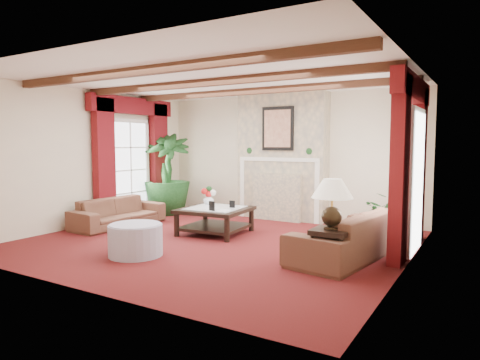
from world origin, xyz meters
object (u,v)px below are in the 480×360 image
Objects in this scene: sofa_left at (118,208)px; side_table at (331,250)px; sofa_right at (348,227)px; coffee_table at (215,221)px; potted_palm at (167,191)px; ottoman at (136,240)px.

sofa_left is 4.69m from side_table.
sofa_right is at bearing -85.92° from sofa_left.
side_table reaches higher than coffee_table.
potted_palm is 2.67× the size of ottoman.
ottoman is at bearing -56.70° from potted_palm.
sofa_right is at bearing -18.14° from potted_palm.
sofa_right is 1.11× the size of potted_palm.
sofa_left is at bearing -85.38° from potted_palm.
potted_palm is (-4.73, 1.55, 0.09)m from sofa_right.
potted_palm is (-0.13, 1.63, 0.15)m from sofa_left.
potted_palm reaches higher than side_table.
sofa_right is 4.19× the size of side_table.
coffee_table is 1.87m from ottoman.
side_table reaches higher than ottoman.
potted_palm is 3.77× the size of side_table.
ottoman is (-2.70, -1.55, -0.21)m from sofa_right.
sofa_right is 4.98m from potted_palm.
coffee_table is (2.05, 0.40, -0.14)m from sofa_left.
potted_palm is 2.52m from coffee_table.
potted_palm reaches higher than sofa_right.
sofa_right is at bearing 29.85° from ottoman.
coffee_table is at bearing 85.49° from ottoman.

